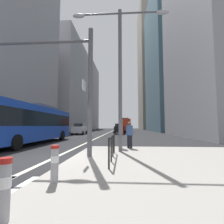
# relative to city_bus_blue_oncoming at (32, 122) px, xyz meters

# --- Properties ---
(ground_plane) EXTENTS (160.00, 160.00, 0.00)m
(ground_plane) POSITION_rel_city_bus_blue_oncoming_xyz_m (4.44, 13.56, -1.84)
(ground_plane) COLOR black
(median_island) EXTENTS (9.00, 10.00, 0.15)m
(median_island) POSITION_rel_city_bus_blue_oncoming_xyz_m (9.94, -7.44, -1.76)
(median_island) COLOR gray
(median_island) RESTS_ON ground
(lane_centre_line) EXTENTS (0.20, 80.00, 0.01)m
(lane_centre_line) POSITION_rel_city_bus_blue_oncoming_xyz_m (4.44, 23.56, -1.83)
(lane_centre_line) COLOR beige
(lane_centre_line) RESTS_ON ground
(office_tower_left_near) EXTENTS (10.25, 21.27, 33.58)m
(office_tower_left_near) POSITION_rel_city_bus_blue_oncoming_xyz_m (-11.56, 10.86, 14.95)
(office_tower_left_near) COLOR #9E9EA3
(office_tower_left_near) RESTS_ON ground
(office_tower_left_mid) EXTENTS (12.50, 25.70, 28.31)m
(office_tower_left_mid) POSITION_rel_city_bus_blue_oncoming_xyz_m (-11.56, 38.85, 12.32)
(office_tower_left_mid) COLOR #9E9EA3
(office_tower_left_mid) RESTS_ON ground
(office_tower_left_far) EXTENTS (12.30, 20.49, 30.65)m
(office_tower_left_far) POSITION_rel_city_bus_blue_oncoming_xyz_m (-11.56, 65.92, 13.49)
(office_tower_left_far) COLOR gray
(office_tower_left_far) RESTS_ON ground
(office_tower_right_near) EXTENTS (11.20, 18.42, 32.86)m
(office_tower_right_near) POSITION_rel_city_bus_blue_oncoming_xyz_m (21.44, 10.43, 14.59)
(office_tower_right_near) COLOR #9E9EA3
(office_tower_right_near) RESTS_ON ground
(office_tower_right_mid) EXTENTS (11.13, 23.28, 40.91)m
(office_tower_right_mid) POSITION_rel_city_bus_blue_oncoming_xyz_m (21.44, 35.40, 18.62)
(office_tower_right_mid) COLOR slate
(office_tower_right_mid) RESTS_ON ground
(office_tower_right_far) EXTENTS (11.79, 20.97, 57.21)m
(office_tower_right_far) POSITION_rel_city_bus_blue_oncoming_xyz_m (21.44, 63.16, 26.77)
(office_tower_right_far) COLOR gray
(office_tower_right_far) RESTS_ON ground
(city_bus_blue_oncoming) EXTENTS (2.74, 11.94, 3.40)m
(city_bus_blue_oncoming) POSITION_rel_city_bus_blue_oncoming_xyz_m (0.00, 0.00, 0.00)
(city_bus_blue_oncoming) COLOR #14389E
(city_bus_blue_oncoming) RESTS_ON ground
(city_bus_red_receding) EXTENTS (2.81, 11.28, 3.40)m
(city_bus_red_receding) POSITION_rel_city_bus_blue_oncoming_xyz_m (8.19, 29.04, -0.00)
(city_bus_red_receding) COLOR red
(city_bus_red_receding) RESTS_ON ground
(car_oncoming_mid) EXTENTS (2.09, 4.29, 1.94)m
(car_oncoming_mid) POSITION_rel_city_bus_blue_oncoming_xyz_m (0.01, 15.71, -0.85)
(car_oncoming_mid) COLOR silver
(car_oncoming_mid) RESTS_ON ground
(car_receding_near) EXTENTS (2.19, 4.26, 1.94)m
(car_receding_near) POSITION_rel_city_bus_blue_oncoming_xyz_m (7.05, 17.88, -0.85)
(car_receding_near) COLOR black
(car_receding_near) RESTS_ON ground
(traffic_signal_gantry) EXTENTS (6.25, 0.65, 6.00)m
(traffic_signal_gantry) POSITION_rel_city_bus_blue_oncoming_xyz_m (4.09, -6.21, 2.28)
(traffic_signal_gantry) COLOR #515156
(traffic_signal_gantry) RESTS_ON median_island
(street_lamp_post) EXTENTS (5.50, 0.32, 8.00)m
(street_lamp_post) POSITION_rel_city_bus_blue_oncoming_xyz_m (7.55, -4.66, 3.45)
(street_lamp_post) COLOR #56565B
(street_lamp_post) RESTS_ON median_island
(bollard_front) EXTENTS (0.20, 0.20, 0.90)m
(bollard_front) POSITION_rel_city_bus_blue_oncoming_xyz_m (5.98, -11.44, -1.19)
(bollard_front) COLOR #99999E
(bollard_front) RESTS_ON median_island
(bollard_left) EXTENTS (0.20, 0.20, 0.89)m
(bollard_left) POSITION_rel_city_bus_blue_oncoming_xyz_m (6.02, -9.72, -1.19)
(bollard_left) COLOR #99999E
(bollard_left) RESTS_ON median_island
(pedestrian_railing) EXTENTS (0.06, 3.26, 0.98)m
(pedestrian_railing) POSITION_rel_city_bus_blue_oncoming_xyz_m (7.24, -6.76, -0.99)
(pedestrian_railing) COLOR black
(pedestrian_railing) RESTS_ON median_island
(pedestrian_waiting) EXTENTS (0.41, 0.28, 1.62)m
(pedestrian_waiting) POSITION_rel_city_bus_blue_oncoming_xyz_m (8.10, -3.29, -0.80)
(pedestrian_waiting) COLOR black
(pedestrian_waiting) RESTS_ON median_island
(pedestrian_walking) EXTENTS (0.26, 0.39, 1.79)m
(pedestrian_walking) POSITION_rel_city_bus_blue_oncoming_xyz_m (7.56, -3.40, -0.69)
(pedestrian_walking) COLOR #2D334C
(pedestrian_walking) RESTS_ON median_island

